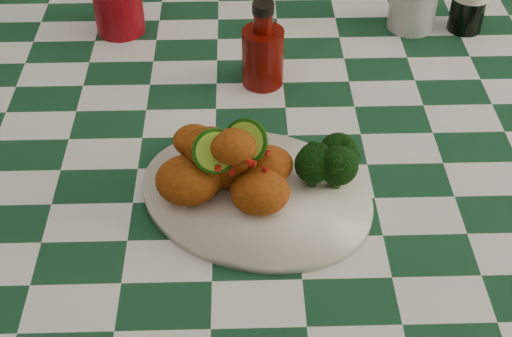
{
  "coord_description": "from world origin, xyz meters",
  "views": [
    {
      "loc": [
        -0.07,
        -0.84,
        1.42
      ],
      "look_at": [
        -0.05,
        -0.2,
        0.84
      ],
      "focal_mm": 50.0,
      "sensor_mm": 36.0,
      "label": 1
    }
  ],
  "objects_px": {
    "wooden_chair_right": "(424,16)",
    "plate": "(256,196)",
    "fried_chicken_pile": "(234,162)",
    "dining_table": "(280,279)",
    "wooden_chair_left": "(172,65)",
    "ketchup_bottle": "(263,44)"
  },
  "relations": [
    {
      "from": "dining_table",
      "to": "ketchup_bottle",
      "type": "bearing_deg",
      "value": 114.96
    },
    {
      "from": "plate",
      "to": "wooden_chair_left",
      "type": "xyz_separation_m",
      "value": [
        -0.19,
        0.88,
        -0.38
      ]
    },
    {
      "from": "fried_chicken_pile",
      "to": "plate",
      "type": "bearing_deg",
      "value": 0.0
    },
    {
      "from": "wooden_chair_left",
      "to": "wooden_chair_right",
      "type": "xyz_separation_m",
      "value": [
        0.64,
        0.07,
        0.09
      ]
    },
    {
      "from": "dining_table",
      "to": "wooden_chair_right",
      "type": "distance_m",
      "value": 0.86
    },
    {
      "from": "wooden_chair_left",
      "to": "wooden_chair_right",
      "type": "distance_m",
      "value": 0.65
    },
    {
      "from": "dining_table",
      "to": "plate",
      "type": "height_order",
      "value": "plate"
    },
    {
      "from": "plate",
      "to": "ketchup_bottle",
      "type": "relative_size",
      "value": 2.21
    },
    {
      "from": "wooden_chair_left",
      "to": "ketchup_bottle",
      "type": "bearing_deg",
      "value": -53.14
    },
    {
      "from": "fried_chicken_pile",
      "to": "dining_table",
      "type": "bearing_deg",
      "value": 68.95
    },
    {
      "from": "dining_table",
      "to": "plate",
      "type": "xyz_separation_m",
      "value": [
        -0.05,
        -0.2,
        0.4
      ]
    },
    {
      "from": "plate",
      "to": "ketchup_bottle",
      "type": "distance_m",
      "value": 0.27
    },
    {
      "from": "plate",
      "to": "fried_chicken_pile",
      "type": "distance_m",
      "value": 0.06
    },
    {
      "from": "wooden_chair_left",
      "to": "fried_chicken_pile",
      "type": "bearing_deg",
      "value": -61.2
    },
    {
      "from": "plate",
      "to": "wooden_chair_left",
      "type": "relative_size",
      "value": 0.36
    },
    {
      "from": "wooden_chair_right",
      "to": "dining_table",
      "type": "bearing_deg",
      "value": -131.78
    },
    {
      "from": "wooden_chair_right",
      "to": "plate",
      "type": "bearing_deg",
      "value": -129.06
    },
    {
      "from": "fried_chicken_pile",
      "to": "ketchup_bottle",
      "type": "bearing_deg",
      "value": 80.51
    },
    {
      "from": "fried_chicken_pile",
      "to": "wooden_chair_left",
      "type": "relative_size",
      "value": 0.18
    },
    {
      "from": "fried_chicken_pile",
      "to": "wooden_chair_right",
      "type": "xyz_separation_m",
      "value": [
        0.48,
        0.94,
        -0.35
      ]
    },
    {
      "from": "dining_table",
      "to": "wooden_chair_left",
      "type": "relative_size",
      "value": 1.99
    },
    {
      "from": "plate",
      "to": "wooden_chair_right",
      "type": "height_order",
      "value": "wooden_chair_right"
    }
  ]
}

